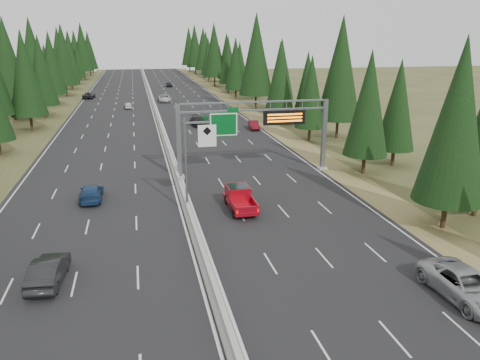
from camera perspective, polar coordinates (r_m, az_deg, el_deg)
The scene contains 19 objects.
road at distance 93.23m, azimuth -10.24°, elevation 8.05°, with size 32.00×260.00×0.08m, color black.
shoulder_right at distance 95.60m, azimuth 0.59°, elevation 8.53°, with size 3.60×260.00×0.06m, color olive.
shoulder_left at distance 94.22m, azimuth -21.19°, elevation 7.26°, with size 3.60×260.00×0.06m, color #3A411E.
median_barrier at distance 93.17m, azimuth -10.25°, elevation 8.28°, with size 0.70×260.00×0.85m.
sign_gantry at distance 49.44m, azimuth 2.46°, elevation 6.57°, with size 16.75×0.98×7.80m.
hov_sign_pole at distance 38.48m, azimuth -5.78°, elevation 2.62°, with size 2.80×0.50×8.00m.
tree_row_right at distance 100.17m, azimuth 2.27°, elevation 14.14°, with size 11.89×240.33×18.81m.
tree_row_left at distance 87.82m, azimuth -25.29°, elevation 12.44°, with size 12.32×240.57×19.00m.
silver_minivan at distance 29.79m, azimuth 25.83°, elevation -11.44°, with size 2.78×6.04×1.68m, color #98999D.
red_pickup at distance 40.30m, azimuth -0.13°, elevation -2.01°, with size 2.01×5.64×1.84m.
car_ahead_green at distance 81.16m, azimuth -4.33°, elevation 7.44°, with size 1.51×3.75×1.28m, color #135427.
car_ahead_dkred at distance 75.09m, azimuth 1.69°, elevation 6.71°, with size 1.40×4.01×1.32m, color maroon.
car_ahead_dkgrey at distance 78.52m, azimuth -5.18°, elevation 7.16°, with size 2.07×5.10×1.48m, color black.
car_ahead_white at distance 108.81m, azimuth -9.18°, elevation 9.81°, with size 2.58×5.59×1.55m, color silver.
car_ahead_far at distance 141.71m, azimuth -8.66°, elevation 11.44°, with size 1.57×3.90×1.33m, color black.
car_onc_near at distance 30.75m, azimuth -22.32°, elevation -10.18°, with size 1.67×4.79×1.58m, color black.
car_onc_blue at distance 44.40m, azimuth -17.68°, elevation -1.46°, with size 1.95×4.79×1.39m, color navy.
car_onc_white at distance 99.84m, azimuth -13.48°, elevation 8.84°, with size 1.51×3.75×1.28m, color silver.
car_onc_far at distance 119.02m, azimuth -17.95°, elevation 9.79°, with size 2.41×5.22×1.45m, color black.
Camera 1 is at (-3.70, -12.06, 14.30)m, focal length 35.00 mm.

